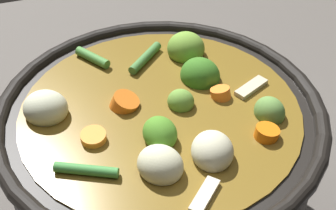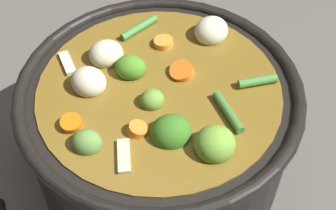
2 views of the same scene
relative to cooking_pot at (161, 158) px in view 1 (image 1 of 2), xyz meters
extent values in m
plane|color=#514C47|center=(0.00, 0.00, -0.08)|extent=(1.10, 1.10, 0.00)
cylinder|color=black|center=(0.00, 0.00, -0.01)|extent=(0.30, 0.30, 0.15)
torus|color=black|center=(0.00, 0.00, 0.06)|extent=(0.32, 0.32, 0.02)
cylinder|color=brown|center=(0.00, 0.00, 0.00)|extent=(0.27, 0.27, 0.14)
ellipsoid|color=olive|center=(0.00, 0.02, 0.07)|extent=(0.04, 0.04, 0.02)
ellipsoid|color=#5B873D|center=(0.04, 0.09, 0.07)|extent=(0.04, 0.03, 0.03)
ellipsoid|color=#356E1F|center=(-0.03, 0.05, 0.07)|extent=(0.06, 0.05, 0.04)
ellipsoid|color=#488425|center=(0.04, -0.01, 0.07)|extent=(0.04, 0.03, 0.03)
ellipsoid|color=olive|center=(-0.08, 0.06, 0.07)|extent=(0.06, 0.06, 0.04)
cylinder|color=orange|center=(0.07, 0.08, 0.07)|extent=(0.03, 0.03, 0.02)
cylinder|color=orange|center=(0.00, 0.06, 0.07)|extent=(0.03, 0.03, 0.02)
cylinder|color=orange|center=(0.02, -0.07, 0.07)|extent=(0.03, 0.03, 0.01)
cylinder|color=orange|center=(-0.02, -0.03, 0.07)|extent=(0.04, 0.04, 0.02)
ellipsoid|color=beige|center=(-0.03, -0.10, 0.07)|extent=(0.05, 0.06, 0.03)
ellipsoid|color=beige|center=(0.07, -0.02, 0.07)|extent=(0.05, 0.05, 0.03)
ellipsoid|color=beige|center=(0.07, 0.02, 0.07)|extent=(0.05, 0.04, 0.03)
cylinder|color=#3F7334|center=(-0.08, 0.01, 0.07)|extent=(0.04, 0.05, 0.01)
cylinder|color=#3E883D|center=(0.06, -0.08, 0.07)|extent=(0.03, 0.05, 0.01)
cylinder|color=#468338|center=(-0.10, -0.04, 0.07)|extent=(0.04, 0.03, 0.01)
cube|color=beige|center=(0.11, 0.00, 0.07)|extent=(0.03, 0.03, 0.01)
cube|color=beige|center=(0.00, 0.09, 0.07)|extent=(0.03, 0.04, 0.01)
camera|label=1|loc=(0.33, -0.10, 0.37)|focal=51.46mm
camera|label=2|loc=(-0.13, 0.33, 0.46)|focal=52.27mm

